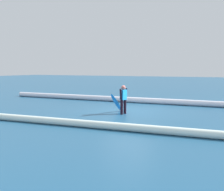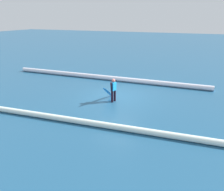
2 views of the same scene
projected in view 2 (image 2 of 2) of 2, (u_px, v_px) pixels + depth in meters
The scene contains 5 objects.
ground_plane at pixel (117, 96), 14.98m from camera, with size 125.68×125.68×0.00m, color navy.
surfer at pixel (113, 89), 13.83m from camera, with size 0.27×0.64×1.43m.
surfboard at pixel (108, 92), 14.16m from camera, with size 0.50×1.80×1.08m.
wave_crest_foreground at pixel (104, 77), 18.90m from camera, with size 0.36×0.36×16.65m, color white.
wave_crest_midground at pixel (136, 130), 10.26m from camera, with size 0.29×0.29×15.22m, color white.
Camera 2 is at (-5.27, 13.13, 4.93)m, focal length 36.97 mm.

